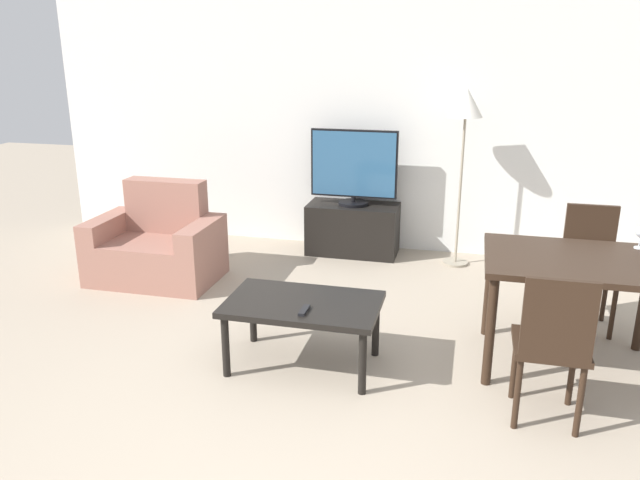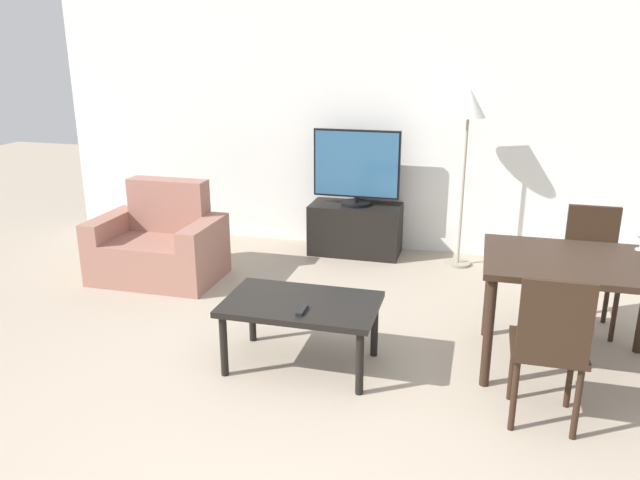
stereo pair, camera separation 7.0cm
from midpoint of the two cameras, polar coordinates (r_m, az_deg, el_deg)
wall_back at (r=6.33m, az=7.88°, el=11.02°), size 7.42×0.06×2.70m
armchair at (r=5.83m, az=-14.09°, el=-0.55°), size 1.10×0.73×0.87m
tv_stand at (r=6.33m, az=3.57°, el=1.00°), size 0.91×0.45×0.51m
tv at (r=6.17m, az=3.68°, el=6.61°), size 0.86×0.30×0.75m
coffee_table at (r=4.08m, az=-1.23°, el=-6.31°), size 1.00×0.62×0.46m
dining_table at (r=4.28m, az=22.83°, el=-2.92°), size 1.15×0.85×0.76m
dining_chair_near at (r=3.64m, az=20.81°, el=-8.80°), size 0.40×0.40×0.91m
dining_chair_far at (r=5.05m, az=23.88°, el=-1.80°), size 0.40×0.40×0.91m
floor_lamp at (r=5.89m, az=13.74°, el=11.16°), size 0.31×0.31×1.68m
remote_primary at (r=3.91m, az=-1.14°, el=-6.43°), size 0.04×0.15×0.02m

